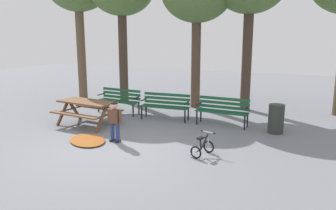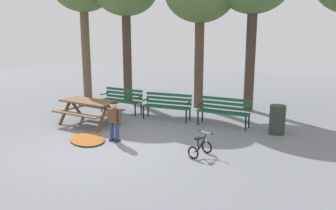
# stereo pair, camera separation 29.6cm
# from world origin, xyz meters

# --- Properties ---
(ground) EXTENTS (36.00, 36.00, 0.00)m
(ground) POSITION_xyz_m (0.00, 0.00, 0.00)
(ground) COLOR slate
(picnic_table) EXTENTS (1.92, 1.51, 0.79)m
(picnic_table) POSITION_xyz_m (-1.84, 1.57, 0.59)
(picnic_table) COLOR brown
(picnic_table) RESTS_ON ground
(park_bench_far_left) EXTENTS (1.63, 0.57, 0.85)m
(park_bench_far_left) POSITION_xyz_m (-1.85, 3.43, 0.51)
(park_bench_far_left) COLOR #195133
(park_bench_far_left) RESTS_ON ground
(park_bench_left) EXTENTS (1.63, 0.57, 0.85)m
(park_bench_left) POSITION_xyz_m (0.04, 3.25, 0.51)
(park_bench_left) COLOR #195133
(park_bench_left) RESTS_ON ground
(park_bench_right) EXTENTS (1.61, 0.51, 0.85)m
(park_bench_right) POSITION_xyz_m (1.95, 3.31, 0.51)
(park_bench_right) COLOR #195133
(park_bench_right) RESTS_ON ground
(child_standing) EXTENTS (0.42, 0.19, 1.10)m
(child_standing) POSITION_xyz_m (-0.18, 0.55, 0.65)
(child_standing) COLOR navy
(child_standing) RESTS_ON ground
(kids_bicycle) EXTENTS (0.49, 0.62, 0.54)m
(kids_bicycle) POSITION_xyz_m (2.24, 0.50, 0.20)
(kids_bicycle) COLOR black
(kids_bicycle) RESTS_ON ground
(leaf_pile) EXTENTS (1.52, 1.44, 0.07)m
(leaf_pile) POSITION_xyz_m (-0.86, 0.27, 0.04)
(leaf_pile) COLOR #9E5623
(leaf_pile) RESTS_ON ground
(trash_bin) EXTENTS (0.44, 0.44, 0.83)m
(trash_bin) POSITION_xyz_m (3.56, 3.12, 0.41)
(trash_bin) COLOR #2D332D
(trash_bin) RESTS_ON ground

